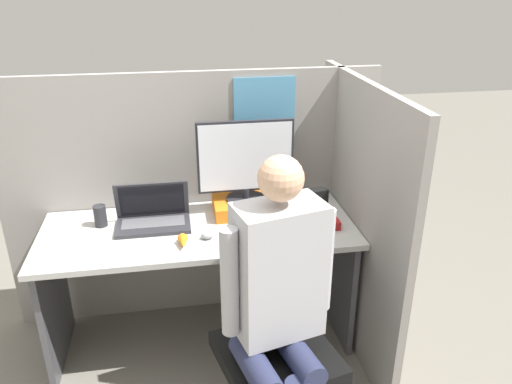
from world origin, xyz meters
The scene contains 14 objects.
ground_plane centered at (0.00, 0.00, 0.00)m, with size 12.00×12.00×0.00m, color slate.
cubicle_panel_back centered at (0.00, 0.66, 0.73)m, with size 2.10×0.05×1.45m.
cubicle_panel_right centered at (0.83, 0.25, 0.73)m, with size 0.04×1.26×1.45m.
desk centered at (0.00, 0.32, 0.55)m, with size 1.60×0.63×0.72m.
paper_box centered at (0.27, 0.46, 0.75)m, with size 0.35×0.25×0.07m.
monitor centered at (0.27, 0.47, 1.01)m, with size 0.51×0.21×0.44m.
laptop centered at (-0.23, 0.39, 0.76)m, with size 0.38×0.21×0.22m.
mouse centered at (0.03, 0.19, 0.73)m, with size 0.06×0.05×0.03m.
stapler centered at (0.69, 0.24, 0.74)m, with size 0.05×0.16×0.04m.
carrot_toy centered at (-0.09, 0.13, 0.74)m, with size 0.05×0.12×0.05m.
office_chair centered at (0.30, -0.24, 0.53)m, with size 0.56×0.61×1.05m.
person centered at (0.26, -0.40, 0.76)m, with size 0.47×0.47×1.33m.
coffee_mug centered at (0.61, 0.49, 0.76)m, with size 0.07×0.07×0.09m.
pen_cup centered at (-0.49, 0.43, 0.77)m, with size 0.06×0.06×0.11m.
Camera 1 is at (-0.09, -1.97, 1.92)m, focal length 35.00 mm.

